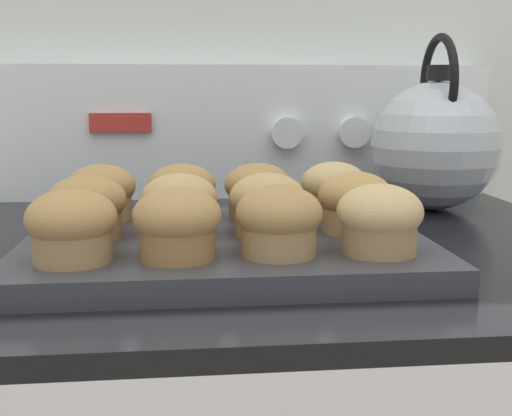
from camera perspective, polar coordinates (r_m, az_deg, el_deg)
name	(u,v)px	position (r m, az deg, el deg)	size (l,w,h in m)	color
wall_back	(234,10)	(1.02, -1.94, 17.16)	(8.00, 0.05, 2.40)	silver
control_panel	(239,131)	(0.96, -1.54, 6.82)	(0.75, 0.07, 0.19)	white
muffin_pan	(225,246)	(0.61, -2.74, -3.37)	(0.37, 0.29, 0.02)	#38383D
muffin_r0_c0	(72,226)	(0.53, -16.05, -1.57)	(0.07, 0.07, 0.06)	#A37A4C
muffin_r0_c1	(177,224)	(0.52, -7.01, -1.39)	(0.07, 0.07, 0.06)	olive
muffin_r0_c2	(284,221)	(0.53, 2.52, -1.15)	(0.07, 0.07, 0.06)	#A37A4C
muffin_r0_c3	(380,219)	(0.54, 10.92, -1.00)	(0.07, 0.07, 0.06)	#A37A4C
muffin_r1_c0	(87,207)	(0.61, -14.78, 0.07)	(0.07, 0.07, 0.06)	#A37A4C
muffin_r1_c1	(179,205)	(0.60, -6.83, 0.26)	(0.07, 0.07, 0.06)	#A37A4C
muffin_r1_c2	(268,204)	(0.60, 1.11, 0.33)	(0.07, 0.07, 0.06)	tan
muffin_r1_c3	(355,203)	(0.62, 8.81, 0.48)	(0.07, 0.07, 0.06)	tan
muffin_r2_c0	(101,193)	(0.69, -13.58, 1.34)	(0.07, 0.07, 0.06)	tan
muffin_r2_c1	(182,192)	(0.68, -6.60, 1.44)	(0.07, 0.07, 0.06)	#A37A4C
muffin_r2_c2	(258,191)	(0.69, 0.21, 1.54)	(0.07, 0.07, 0.06)	#A37A4C
muffin_r2_c3	(334,189)	(0.70, 6.93, 1.68)	(0.07, 0.07, 0.06)	#A37A4C
tea_kettle	(435,143)	(0.88, 15.60, 5.57)	(0.17, 0.20, 0.23)	silver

